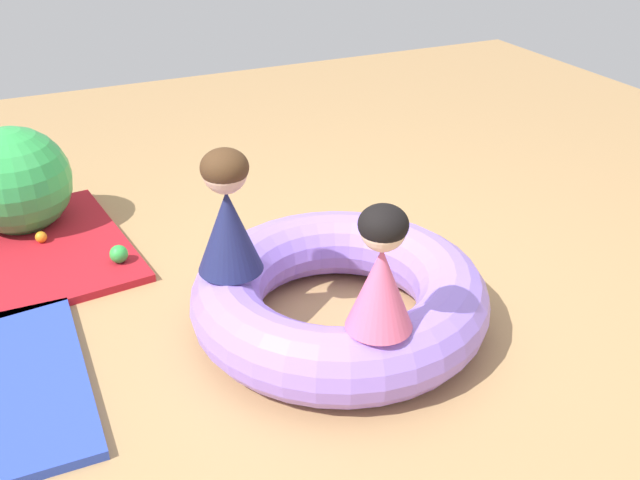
# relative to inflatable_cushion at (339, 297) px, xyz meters

# --- Properties ---
(ground_plane) EXTENTS (8.00, 8.00, 0.00)m
(ground_plane) POSITION_rel_inflatable_cushion_xyz_m (-0.05, 0.11, -0.15)
(ground_plane) COLOR tan
(inflatable_cushion) EXTENTS (1.29, 1.29, 0.31)m
(inflatable_cushion) POSITION_rel_inflatable_cushion_xyz_m (0.00, 0.00, 0.00)
(inflatable_cushion) COLOR #9975EA
(inflatable_cushion) RESTS_ON ground
(child_in_navy) EXTENTS (0.32, 0.32, 0.54)m
(child_in_navy) POSITION_rel_inflatable_cushion_xyz_m (-0.43, 0.17, 0.42)
(child_in_navy) COLOR navy
(child_in_navy) RESTS_ON inflatable_cushion
(child_in_pink) EXTENTS (0.33, 0.33, 0.49)m
(child_in_pink) POSITION_rel_inflatable_cushion_xyz_m (-0.06, -0.45, 0.40)
(child_in_pink) COLOR #E5608E
(child_in_pink) RESTS_ON inflatable_cushion
(play_ball_orange) EXTENTS (0.06, 0.06, 0.06)m
(play_ball_orange) POSITION_rel_inflatable_cushion_xyz_m (-1.11, 1.29, -0.08)
(play_ball_orange) COLOR orange
(play_ball_orange) RESTS_ON gym_mat_front
(play_ball_green) EXTENTS (0.09, 0.09, 0.09)m
(play_ball_green) POSITION_rel_inflatable_cushion_xyz_m (-0.78, 0.91, -0.07)
(play_ball_green) COLOR green
(play_ball_green) RESTS_ON gym_mat_front
(exercise_ball_large) EXTENTS (0.59, 0.59, 0.59)m
(exercise_ball_large) POSITION_rel_inflatable_cushion_xyz_m (-1.17, 1.56, 0.14)
(exercise_ball_large) COLOR green
(exercise_ball_large) RESTS_ON ground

